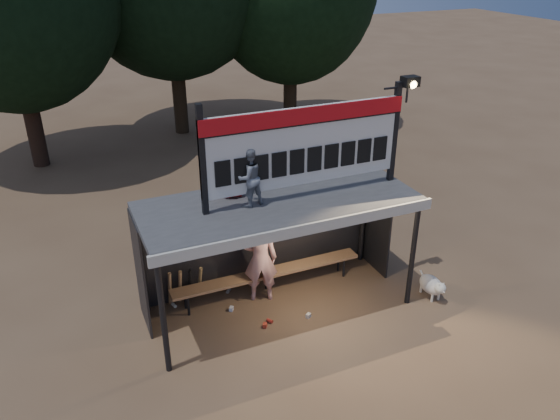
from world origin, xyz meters
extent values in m
plane|color=brown|center=(0.00, 0.00, 0.00)|extent=(80.00, 80.00, 0.00)
imported|color=silver|center=(-0.22, 0.40, 0.91)|extent=(0.77, 0.63, 1.83)
imported|color=slate|center=(-0.55, 0.01, 2.85)|extent=(0.59, 0.51, 1.06)
imported|color=#A21818|center=(-0.69, 0.49, 2.86)|extent=(0.57, 0.41, 1.08)
cube|color=#393A3C|center=(0.00, 0.00, 2.26)|extent=(5.00, 2.00, 0.12)
cube|color=beige|center=(0.00, -1.02, 2.22)|extent=(5.10, 0.06, 0.20)
cylinder|color=black|center=(-2.40, -0.90, 1.10)|extent=(0.10, 0.10, 2.20)
cylinder|color=black|center=(2.40, -0.90, 1.10)|extent=(0.10, 0.10, 2.20)
cylinder|color=black|center=(-2.40, 0.90, 1.10)|extent=(0.10, 0.10, 2.20)
cylinder|color=black|center=(2.40, 0.90, 1.10)|extent=(0.10, 0.10, 2.20)
cube|color=black|center=(0.00, 1.00, 1.10)|extent=(5.00, 0.04, 2.20)
cube|color=black|center=(-2.50, 0.50, 1.10)|extent=(0.04, 1.00, 2.20)
cube|color=black|center=(2.50, 0.50, 1.10)|extent=(0.04, 1.00, 2.20)
cylinder|color=black|center=(0.00, 1.00, 2.15)|extent=(5.00, 0.06, 0.06)
cube|color=black|center=(-1.35, 0.00, 3.27)|extent=(0.10, 0.10, 1.90)
cube|color=black|center=(2.35, 0.00, 3.27)|extent=(0.10, 0.10, 1.90)
cube|color=silver|center=(0.50, 0.00, 3.27)|extent=(3.80, 0.08, 1.40)
cube|color=#B40C13|center=(0.50, -0.05, 3.83)|extent=(3.80, 0.04, 0.28)
cube|color=black|center=(0.50, -0.06, 3.68)|extent=(3.80, 0.02, 0.03)
cube|color=black|center=(-1.03, -0.05, 3.02)|extent=(0.27, 0.03, 0.45)
cube|color=black|center=(-0.69, -0.05, 3.02)|extent=(0.27, 0.03, 0.45)
cube|color=black|center=(-0.35, -0.05, 3.02)|extent=(0.27, 0.03, 0.45)
cube|color=black|center=(-0.01, -0.05, 3.02)|extent=(0.27, 0.03, 0.45)
cube|color=black|center=(0.33, -0.05, 3.02)|extent=(0.27, 0.03, 0.45)
cube|color=black|center=(0.67, -0.05, 3.02)|extent=(0.27, 0.03, 0.45)
cube|color=black|center=(1.01, -0.05, 3.02)|extent=(0.27, 0.03, 0.45)
cube|color=black|center=(1.35, -0.05, 3.02)|extent=(0.27, 0.03, 0.45)
cube|color=black|center=(1.69, -0.05, 3.02)|extent=(0.27, 0.03, 0.45)
cube|color=black|center=(2.03, -0.05, 3.02)|extent=(0.27, 0.03, 0.45)
cylinder|color=black|center=(2.30, 0.00, 4.12)|extent=(0.50, 0.04, 0.04)
cylinder|color=black|center=(2.55, 0.00, 3.97)|extent=(0.04, 0.04, 0.30)
cube|color=black|center=(2.55, -0.05, 4.22)|extent=(0.30, 0.22, 0.18)
sphere|color=#FFD88C|center=(2.55, -0.14, 4.18)|extent=(0.14, 0.14, 0.14)
cube|color=#946A46|center=(0.00, 0.55, 0.45)|extent=(4.00, 0.35, 0.06)
cylinder|color=black|center=(-1.70, 0.43, 0.23)|extent=(0.05, 0.05, 0.45)
cylinder|color=black|center=(-1.70, 0.67, 0.23)|extent=(0.05, 0.05, 0.45)
cylinder|color=black|center=(0.00, 0.43, 0.23)|extent=(0.05, 0.05, 0.45)
cylinder|color=black|center=(0.00, 0.67, 0.23)|extent=(0.05, 0.05, 0.45)
cylinder|color=black|center=(1.70, 0.43, 0.23)|extent=(0.05, 0.05, 0.45)
cylinder|color=black|center=(1.70, 0.67, 0.23)|extent=(0.05, 0.05, 0.45)
cylinder|color=black|center=(-4.00, 10.00, 1.87)|extent=(0.50, 0.50, 3.74)
cylinder|color=black|center=(1.00, 11.50, 2.09)|extent=(0.50, 0.50, 4.18)
cylinder|color=black|center=(5.00, 10.50, 1.76)|extent=(0.50, 0.50, 3.52)
ellipsoid|color=silver|center=(2.95, -0.90, 0.27)|extent=(0.36, 0.58, 0.36)
sphere|color=white|center=(2.95, -1.18, 0.36)|extent=(0.22, 0.22, 0.22)
cone|color=beige|center=(2.95, -1.28, 0.34)|extent=(0.10, 0.10, 0.10)
cone|color=beige|center=(2.90, -1.20, 0.46)|extent=(0.06, 0.06, 0.07)
cone|color=beige|center=(3.00, -1.20, 0.46)|extent=(0.06, 0.06, 0.07)
cylinder|color=beige|center=(2.87, -1.08, 0.09)|extent=(0.05, 0.05, 0.18)
cylinder|color=beige|center=(3.03, -1.08, 0.09)|extent=(0.05, 0.05, 0.18)
cylinder|color=#EFE3CF|center=(2.87, -0.72, 0.09)|extent=(0.05, 0.05, 0.18)
cylinder|color=#F0E5CF|center=(3.03, -0.72, 0.09)|extent=(0.05, 0.05, 0.18)
cylinder|color=beige|center=(2.95, -0.60, 0.34)|extent=(0.04, 0.16, 0.14)
cylinder|color=#9E7349|center=(-1.95, 0.82, 0.43)|extent=(0.07, 0.27, 0.84)
cylinder|color=#9E744A|center=(-1.75, 0.82, 0.43)|extent=(0.08, 0.30, 0.83)
cylinder|color=black|center=(-1.55, 0.82, 0.43)|extent=(0.08, 0.33, 0.83)
cylinder|color=olive|center=(-1.35, 0.82, 0.43)|extent=(0.08, 0.35, 0.82)
cube|color=#A62F1C|center=(-0.50, -0.49, 0.04)|extent=(0.11, 0.12, 0.08)
cylinder|color=#B9B9BE|center=(-0.76, 0.84, 0.04)|extent=(0.13, 0.13, 0.07)
cube|color=beige|center=(0.38, -0.55, 0.04)|extent=(0.12, 0.11, 0.08)
cylinder|color=#A5271C|center=(-0.36, -0.40, 0.04)|extent=(0.12, 0.14, 0.07)
cube|color=silver|center=(-0.91, 0.24, 0.04)|extent=(0.11, 0.12, 0.08)
cylinder|color=beige|center=(-1.90, 0.81, 0.04)|extent=(0.09, 0.13, 0.07)
camera|label=1|loc=(-3.49, -8.09, 6.49)|focal=35.00mm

